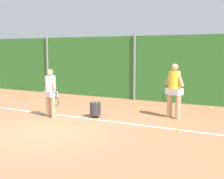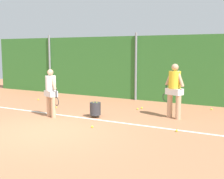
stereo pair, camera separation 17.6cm
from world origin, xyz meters
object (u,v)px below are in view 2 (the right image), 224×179
(player_foreground_near, at_px, (51,91))
(tennis_ball_4, at_px, (38,99))
(tennis_ball_0, at_px, (56,107))
(tennis_ball_2, at_px, (92,127))
(tennis_ball_6, at_px, (177,131))
(ball_hopper, at_px, (95,109))
(player_midcourt, at_px, (174,88))
(tennis_ball_5, at_px, (212,109))
(tennis_ball_7, at_px, (138,109))
(tennis_ball_3, at_px, (142,108))

(player_foreground_near, height_order, tennis_ball_4, player_foreground_near)
(player_foreground_near, relative_size, tennis_ball_4, 24.13)
(tennis_ball_0, distance_m, tennis_ball_4, 2.14)
(player_foreground_near, bearing_deg, tennis_ball_2, 6.39)
(tennis_ball_0, xyz_separation_m, tennis_ball_6, (5.06, -1.08, 0.00))
(ball_hopper, xyz_separation_m, tennis_ball_4, (-4.03, 1.68, -0.26))
(player_midcourt, bearing_deg, tennis_ball_0, 27.52)
(tennis_ball_0, bearing_deg, ball_hopper, -16.10)
(tennis_ball_5, xyz_separation_m, tennis_ball_7, (-2.44, -1.26, 0.00))
(ball_hopper, distance_m, tennis_ball_3, 2.25)
(tennis_ball_4, distance_m, tennis_ball_5, 7.32)
(tennis_ball_5, distance_m, tennis_ball_6, 3.56)
(player_midcourt, height_order, tennis_ball_5, player_midcourt)
(player_foreground_near, relative_size, tennis_ball_0, 24.13)
(player_foreground_near, bearing_deg, ball_hopper, 48.83)
(tennis_ball_4, bearing_deg, tennis_ball_5, 11.21)
(player_foreground_near, height_order, tennis_ball_2, player_foreground_near)
(player_midcourt, height_order, tennis_ball_0, player_midcourt)
(tennis_ball_3, xyz_separation_m, tennis_ball_5, (2.37, 1.02, 0.00))
(tennis_ball_7, bearing_deg, tennis_ball_0, -157.16)
(tennis_ball_5, bearing_deg, tennis_ball_7, -152.61)
(tennis_ball_2, relative_size, tennis_ball_3, 1.00)
(tennis_ball_6, bearing_deg, player_foreground_near, -177.11)
(tennis_ball_2, bearing_deg, ball_hopper, 118.11)
(player_midcourt, distance_m, tennis_ball_7, 2.01)
(tennis_ball_4, bearing_deg, tennis_ball_7, 1.92)
(ball_hopper, xyz_separation_m, tennis_ball_0, (-2.17, 0.63, -0.26))
(player_foreground_near, distance_m, tennis_ball_5, 5.90)
(tennis_ball_3, height_order, tennis_ball_6, same)
(player_foreground_near, relative_size, player_midcourt, 0.89)
(ball_hopper, height_order, tennis_ball_2, ball_hopper)
(player_foreground_near, bearing_deg, tennis_ball_6, 24.84)
(player_foreground_near, relative_size, tennis_ball_3, 24.13)
(player_midcourt, height_order, tennis_ball_3, player_midcourt)
(tennis_ball_0, relative_size, tennis_ball_3, 1.00)
(player_midcourt, distance_m, tennis_ball_0, 4.62)
(tennis_ball_5, xyz_separation_m, tennis_ball_6, (-0.27, -3.55, 0.00))
(tennis_ball_3, relative_size, tennis_ball_6, 1.00)
(tennis_ball_2, bearing_deg, player_midcourt, 54.12)
(ball_hopper, distance_m, tennis_ball_6, 2.93)
(ball_hopper, relative_size, tennis_ball_7, 7.78)
(tennis_ball_4, distance_m, tennis_ball_7, 4.74)
(tennis_ball_2, relative_size, tennis_ball_5, 1.00)
(tennis_ball_2, bearing_deg, tennis_ball_7, 88.64)
(tennis_ball_3, distance_m, tennis_ball_4, 4.82)
(player_midcourt, relative_size, tennis_ball_4, 26.98)
(ball_hopper, bearing_deg, player_midcourt, 25.66)
(tennis_ball_3, bearing_deg, tennis_ball_6, -50.31)
(tennis_ball_3, height_order, tennis_ball_7, same)
(tennis_ball_6, bearing_deg, player_midcourt, 110.02)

